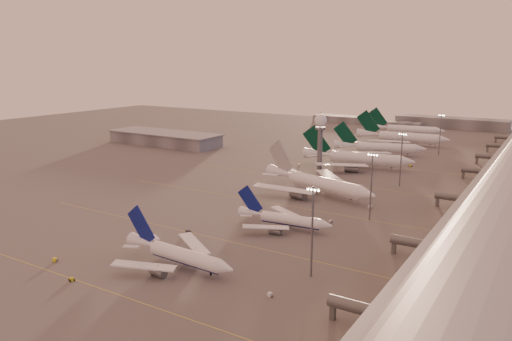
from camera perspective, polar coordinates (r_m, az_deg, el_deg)
The scene contains 26 objects.
ground at distance 169.05m, azimuth -11.86°, elevation -7.43°, with size 700.00×700.00×0.00m, color #5A5858.
taxiway_markings at distance 196.67m, azimuth 6.02°, elevation -4.35°, with size 180.00×185.25×0.02m.
hangar at distance 347.34m, azimuth -10.39°, elevation 3.66°, with size 82.00×27.00×8.50m.
radar_tower at distance 259.30m, azimuth 7.36°, elevation 4.48°, with size 6.40×6.40×31.10m.
mast_a at distance 132.88m, azimuth 6.45°, elevation -6.54°, with size 3.60×0.56×25.00m.
mast_b at distance 183.10m, azimuth 13.04°, elevation -1.44°, with size 3.60×0.56×25.00m.
mast_c at distance 236.01m, azimuth 16.26°, elevation 1.50°, with size 3.60×0.56×25.00m.
mast_d at distance 323.00m, azimuth 20.31°, elevation 4.10°, with size 3.60×0.56×25.00m.
distant_horizon at distance 455.27m, azimuth 17.90°, elevation 5.29°, with size 165.00×37.50×9.00m.
narrowbody_near at distance 143.23m, azimuth -8.86°, elevation -9.71°, with size 39.52×31.50×15.43m.
narrowbody_mid at distance 172.78m, azimuth 3.23°, elevation -5.74°, with size 35.35×28.12×13.81m.
widebody_white at distance 216.61m, azimuth 7.09°, elevation -1.78°, with size 58.64×46.34×21.19m.
greentail_a at distance 272.85m, azimuth 11.55°, elevation 1.10°, with size 60.20×48.24×22.01m.
greentail_b at distance 312.05m, azimuth 13.95°, elevation 2.35°, with size 53.52×42.56×20.08m.
greentail_c at distance 353.84m, azimuth 16.35°, elevation 3.46°, with size 62.68×50.45×22.77m.
greentail_d at distance 397.72m, azimuth 16.76°, elevation 4.35°, with size 57.35×46.07×20.87m.
gsv_truck_a at distance 156.57m, azimuth -21.85°, elevation -9.26°, with size 6.32×4.64×2.42m.
gsv_tug_near at distance 142.81m, azimuth -20.31°, elevation -11.61°, with size 2.89×3.54×0.87m.
gsv_catering_a at distance 125.59m, azimuth 1.68°, elevation -13.41°, with size 5.22×2.83×4.11m.
gsv_tug_mid at distance 170.73m, azimuth -7.75°, elevation -6.89°, with size 3.90×3.38×0.95m.
gsv_truck_b at distance 180.49m, azimuth 8.60°, elevation -5.65°, with size 5.24×3.51×1.99m.
gsv_truck_c at distance 213.49m, azimuth -0.58°, elevation -2.57°, with size 6.43×4.08×2.44m.
gsv_catering_b at distance 200.27m, azimuth 12.98°, elevation -3.61°, with size 5.85×3.03×4.67m.
gsv_tug_far at distance 247.65m, azimuth 6.29°, elevation -0.68°, with size 2.91×4.08×1.06m.
gsv_truck_d at distance 275.39m, azimuth 4.98°, elevation 0.80°, with size 3.45×5.12×1.95m.
gsv_tug_hangar at distance 283.77m, azimuth 17.25°, elevation 0.52°, with size 3.84×2.76×1.00m.
Camera 1 is at (111.21, -113.77, 57.14)m, focal length 35.00 mm.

